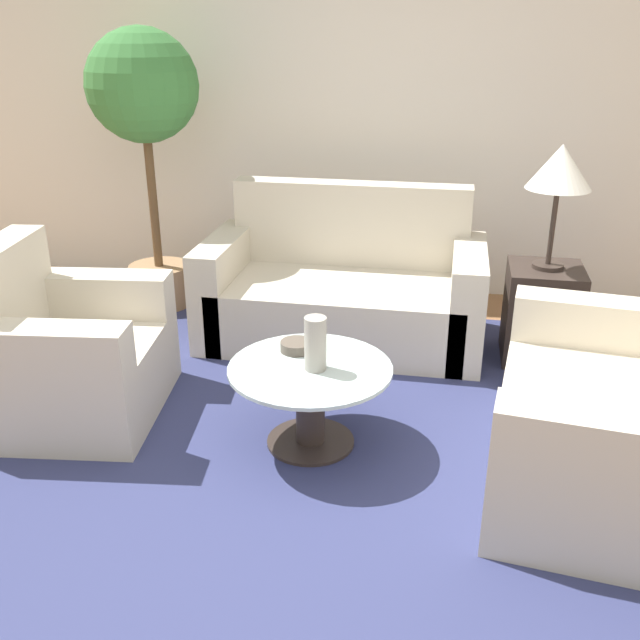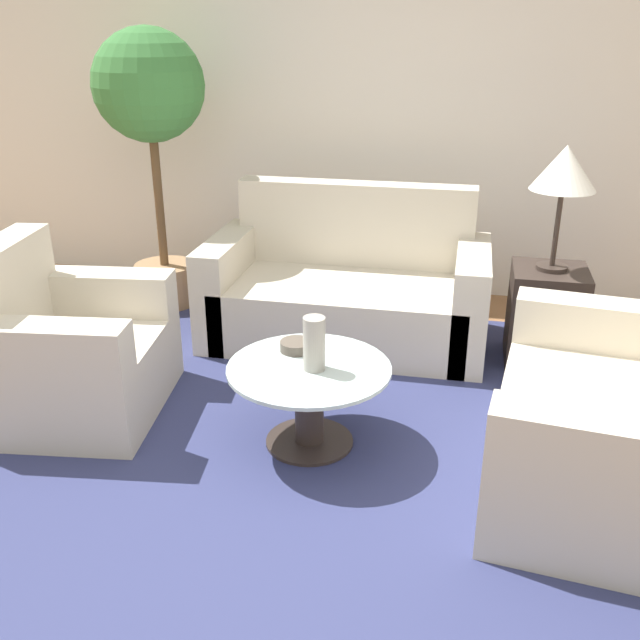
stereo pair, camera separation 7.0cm
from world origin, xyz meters
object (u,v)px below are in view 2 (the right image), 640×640
bowl (296,346)px  coffee_table (309,394)px  table_lamp (564,171)px  armchair (66,357)px  vase (314,344)px  sofa_main (348,292)px  potted_plant (151,113)px  loveseat (619,426)px

bowl → coffee_table: bearing=-57.7°
coffee_table → table_lamp: (1.17, 1.20, 0.88)m
armchair → coffee_table: bearing=-100.5°
armchair → bowl: size_ratio=6.51×
coffee_table → vase: 0.28m
sofa_main → bowl: bearing=-92.8°
potted_plant → vase: (1.46, -1.64, -0.80)m
sofa_main → table_lamp: bearing=-6.7°
sofa_main → bowl: (-0.06, -1.18, 0.15)m
coffee_table → loveseat: bearing=-2.1°
loveseat → potted_plant: (-2.81, 1.67, 1.05)m
coffee_table → bowl: size_ratio=4.94×
armchair → table_lamp: bearing=-72.7°
vase → bowl: 0.24m
potted_plant → armchair: bearing=-85.7°
sofa_main → table_lamp: table_lamp is taller
sofa_main → loveseat: bearing=-44.4°
sofa_main → coffee_table: (0.04, -1.34, -0.03)m
vase → bowl: size_ratio=1.64×
potted_plant → bowl: potted_plant is taller
sofa_main → loveseat: (1.42, -1.39, 0.00)m
sofa_main → coffee_table: bearing=-88.1°
loveseat → table_lamp: (-0.21, 1.25, 0.85)m
table_lamp → vase: 1.77m
table_lamp → sofa_main: bearing=173.3°
loveseat → bowl: size_ratio=9.40×
sofa_main → table_lamp: 1.49m
armchair → coffee_table: 1.31m
armchair → table_lamp: (2.48, 1.11, 0.85)m
vase → armchair: bearing=175.9°
sofa_main → armchair: bearing=-135.2°
sofa_main → bowl: 1.19m
loveseat → coffee_table: loveseat is taller
potted_plant → loveseat: bearing=-30.8°
sofa_main → potted_plant: bearing=168.4°
sofa_main → vase: (0.07, -1.35, 0.25)m
sofa_main → potted_plant: 1.76m
potted_plant → table_lamp: bearing=-9.3°
armchair → vase: 1.37m
loveseat → table_lamp: size_ratio=2.08×
loveseat → armchair: bearing=-85.6°
table_lamp → vase: size_ratio=2.75×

